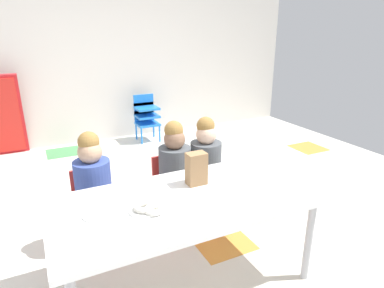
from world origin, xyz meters
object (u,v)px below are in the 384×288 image
Objects in this scene: seated_child_near_camera at (93,181)px; seated_child_middle_seat at (175,165)px; craft_table at (185,206)px; donut_powdered_loose at (154,210)px; donut_powdered_on_plate at (144,207)px; kid_chair_blue_stack at (146,114)px; seated_child_far_right at (205,160)px; paper_plate_near_edge at (144,210)px; paper_plate_center_table at (98,214)px; paper_bag_brown at (196,169)px.

seated_child_middle_seat is at bearing 0.00° from seated_child_near_camera.
craft_table is 0.25m from donut_powdered_loose.
craft_table is 0.28m from donut_powdered_on_plate.
seated_child_middle_seat reaches higher than kid_chair_blue_stack.
seated_child_far_right is 5.10× the size of paper_plate_near_edge.
paper_plate_center_table is (-1.00, -0.59, 0.06)m from seated_child_far_right.
seated_child_far_right is 7.59× the size of donut_powdered_on_plate.
paper_bag_brown is at bearing -38.59° from seated_child_near_camera.
paper_plate_near_edge is at bearing -138.92° from seated_child_far_right.
kid_chair_blue_stack is at bearing 71.14° from donut_powdered_on_plate.
seated_child_middle_seat is at bearing 54.29° from donut_powdered_on_plate.
craft_table is 1.76× the size of seated_child_near_camera.
paper_plate_near_edge is at bearing -15.59° from paper_plate_center_table.
seated_child_near_camera is 7.92× the size of donut_powdered_loose.
paper_bag_brown is at bearing 9.59° from paper_plate_center_table.
seated_child_far_right is 7.92× the size of donut_powdered_loose.
donut_powdered_loose is at bearing -107.85° from kid_chair_blue_stack.
seated_child_middle_seat reaches higher than donut_powdered_on_plate.
craft_table is 7.35× the size of paper_bag_brown.
seated_child_far_right reaches higher than paper_plate_center_table.
donut_powdered_loose is at bearing -45.68° from donut_powdered_on_plate.
paper_plate_center_table is (-0.67, -0.11, -0.11)m from paper_bag_brown.
kid_chair_blue_stack is 3.18m from donut_powdered_on_plate.
paper_bag_brown reaches higher than paper_plate_near_edge.
paper_bag_brown is at bearing -101.95° from kid_chair_blue_stack.
seated_child_far_right is (0.28, 0.00, 0.00)m from seated_child_middle_seat.
paper_plate_center_table is at bearing -113.41° from kid_chair_blue_stack.
donut_powdered_on_plate is 0.06m from donut_powdered_loose.
seated_child_middle_seat is 0.93m from paper_plate_center_table.
paper_plate_center_table is at bearing -96.96° from seated_child_near_camera.
seated_child_far_right is (0.93, 0.00, 0.00)m from seated_child_near_camera.
kid_chair_blue_stack is at bearing 83.49° from seated_child_far_right.
donut_powdered_on_plate is (0.17, -0.66, 0.08)m from seated_child_near_camera.
paper_bag_brown is (-0.60, -2.82, 0.32)m from kid_chair_blue_stack.
seated_child_far_right is at bearing 55.45° from paper_bag_brown.
paper_plate_center_table is (-1.27, -2.93, 0.22)m from kid_chair_blue_stack.
seated_child_middle_seat is 0.82m from paper_plate_near_edge.
paper_bag_brown reaches higher than paper_plate_center_table.
craft_table is 0.27m from paper_bag_brown.
seated_child_near_camera is 4.17× the size of paper_bag_brown.
craft_table is 8.99× the size of paper_plate_near_edge.
paper_plate_center_table reaches higher than craft_table.
seated_child_near_camera is 1.00× the size of seated_child_far_right.
kid_chair_blue_stack is 3.21m from donut_powdered_loose.
seated_child_middle_seat is 5.10× the size of paper_plate_center_table.
paper_plate_near_edge is (-0.76, -0.66, 0.06)m from seated_child_far_right.
kid_chair_blue_stack is 5.87× the size of donut_powdered_loose.
seated_child_near_camera is at bearing 180.00° from seated_child_middle_seat.
paper_plate_near_edge is (0.17, -0.66, 0.06)m from seated_child_near_camera.
seated_child_middle_seat reaches higher than craft_table.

